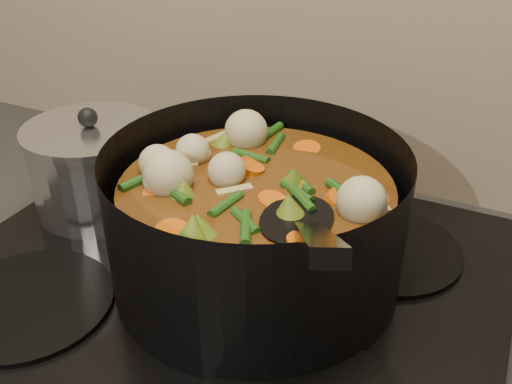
% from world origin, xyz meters
% --- Properties ---
extents(stovetop, '(0.62, 0.54, 0.03)m').
position_xyz_m(stovetop, '(0.00, 1.93, 0.92)').
color(stovetop, black).
rests_on(stovetop, counter).
extents(stockpot, '(0.38, 0.42, 0.23)m').
position_xyz_m(stockpot, '(0.04, 1.95, 1.00)').
color(stockpot, black).
rests_on(stockpot, stovetop).
extents(saucepan, '(0.17, 0.17, 0.14)m').
position_xyz_m(saucepan, '(-0.22, 2.00, 0.99)').
color(saucepan, silver).
rests_on(saucepan, stovetop).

